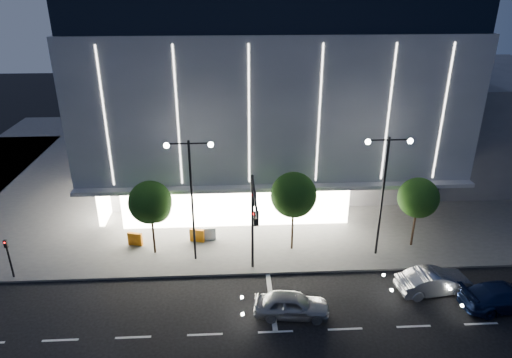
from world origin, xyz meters
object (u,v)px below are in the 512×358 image
Objects in this scene: tree_left at (151,204)px; car_third at (504,296)px; street_lamp_east at (384,180)px; barrier_c at (197,235)px; car_second at (434,282)px; tree_mid at (294,197)px; barrier_a at (135,239)px; car_lead at (292,305)px; traffic_mast at (253,214)px; tree_right at (418,200)px; ped_signal_far at (8,255)px; barrier_b at (209,234)px; street_lamp_west at (191,184)px.

tree_left is 1.06× the size of car_third.
street_lamp_east is 14.27m from barrier_c.
tree_left reaches higher than car_second.
tree_mid is 12.25m from barrier_a.
tree_left reaches higher than barrier_a.
car_lead is at bearing -22.69° from barrier_a.
traffic_mast is 1.15× the size of tree_mid.
car_lead is (-9.95, -7.14, -3.12)m from tree_right.
barrier_c is (-15.41, 6.80, -0.13)m from car_second.
traffic_mast reaches higher than car_lead.
tree_right is 1.16× the size of car_second.
car_second is 0.88× the size of car_third.
tree_left reaches higher than ped_signal_far.
car_third is 25.01m from barrier_a.
ped_signal_far is 27.56m from car_second.
car_lead is 10.17m from barrier_b.
tree_right is 5.01× the size of barrier_b.
tree_mid reaches higher than barrier_b.
car_second reaches higher than barrier_c.
traffic_mast is 7.80m from barrier_c.
street_lamp_east is 8.18× the size of barrier_c.
street_lamp_west is at bearing 51.06° from car_lead.
barrier_b is 0.88m from barrier_c.
street_lamp_west is 8.18× the size of barrier_a.
tree_left is at bearing 180.00° from tree_right.
car_second reaches higher than barrier_a.
barrier_c is at bearing -169.90° from barrier_b.
barrier_c is (-6.11, 8.50, -0.11)m from car_lead.
tree_left is at bearing -161.16° from barrier_b.
barrier_b is (-5.25, 8.71, -0.11)m from car_lead.
car_third is 4.90× the size of barrier_b.
tree_mid is at bearing 180.00° from tree_right.
traffic_mast is 1.28× the size of tree_right.
street_lamp_east is 18.51m from barrier_a.
street_lamp_east is 3.81m from tree_right.
barrier_a is at bearing 174.65° from tree_mid.
street_lamp_east is 7.21m from car_second.
ped_signal_far is 0.56× the size of car_third.
car_lead is at bearing -138.53° from street_lamp_east.
street_lamp_west is 16.19m from tree_right.
car_second is at bearing -8.79° from traffic_mast.
barrier_c is at bearing 60.06° from car_third.
tree_mid is 7.38m from barrier_b.
street_lamp_east is (9.00, 2.66, 0.93)m from traffic_mast.
tree_mid is at bearing 170.31° from street_lamp_east.
tree_right is 15.62m from barrier_b.
barrier_c is at bearing 24.86° from tree_left.
traffic_mast reaches higher than tree_left.
car_third is 20.16m from barrier_b.
street_lamp_west is at bearing -111.28° from barrier_b.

